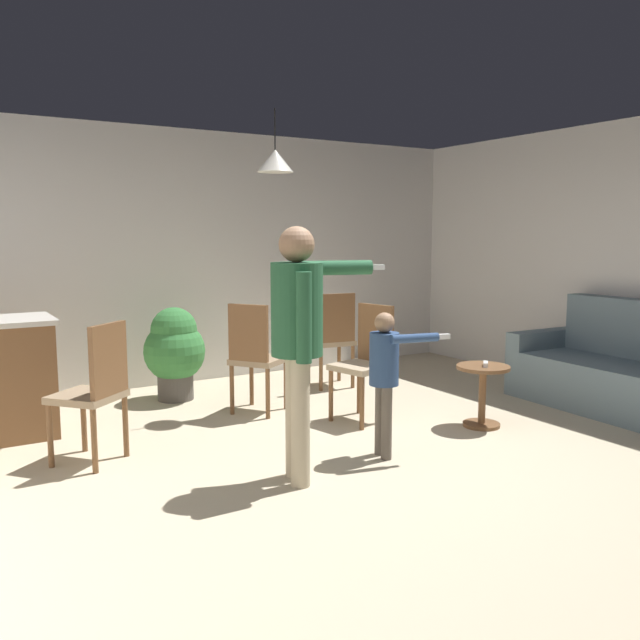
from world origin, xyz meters
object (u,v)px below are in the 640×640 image
dining_chair_near_wall (333,336)px  dining_chair_spare (96,387)px  side_table_by_couch (483,388)px  spare_remote_on_table (486,364)px  dining_chair_centre_back (367,358)px  person_adult (299,326)px  person_child (385,368)px  couch_floral (615,373)px  potted_plant_corner (174,349)px  dining_chair_by_counter (255,354)px

dining_chair_near_wall → dining_chair_spare: (-2.65, -1.09, 0.00)m
side_table_by_couch → dining_chair_spare: size_ratio=0.52×
side_table_by_couch → spare_remote_on_table: 0.21m
dining_chair_centre_back → person_adult: bearing=115.2°
side_table_by_couch → person_child: size_ratio=0.49×
side_table_by_couch → dining_chair_centre_back: dining_chair_centre_back is taller
person_child → dining_chair_spare: (-1.81, 0.94, -0.11)m
couch_floral → side_table_by_couch: couch_floral is taller
side_table_by_couch → dining_chair_centre_back: size_ratio=0.52×
person_child → dining_chair_spare: size_ratio=1.06×
side_table_by_couch → dining_chair_spare: (-2.96, 0.76, 0.22)m
dining_chair_near_wall → spare_remote_on_table: dining_chair_near_wall is taller
person_adult → dining_chair_near_wall: 2.71m
dining_chair_centre_back → couch_floral: bearing=-125.4°
spare_remote_on_table → dining_chair_centre_back: bearing=135.1°
dining_chair_near_wall → potted_plant_corner: size_ratio=1.10×
person_child → dining_chair_near_wall: person_child is taller
couch_floral → dining_chair_centre_back: same height
couch_floral → dining_chair_centre_back: (-2.17, 0.89, 0.21)m
dining_chair_spare → spare_remote_on_table: (2.96, -0.79, -0.01)m
side_table_by_couch → person_adult: 2.05m
couch_floral → person_child: bearing=91.6°
person_child → dining_chair_centre_back: person_child is taller
dining_chair_near_wall → couch_floral: bearing=-40.1°
potted_plant_corner → spare_remote_on_table: potted_plant_corner is taller
dining_chair_centre_back → dining_chair_spare: same height
side_table_by_couch → dining_chair_by_counter: 1.99m
side_table_by_couch → dining_chair_near_wall: 1.89m
couch_floral → potted_plant_corner: couch_floral is taller
couch_floral → side_table_by_couch: (-1.46, 0.21, -0.00)m
spare_remote_on_table → person_child: bearing=-172.3°
couch_floral → spare_remote_on_table: (-1.47, 0.18, 0.21)m
dining_chair_near_wall → dining_chair_centre_back: 1.24m
side_table_by_couch → potted_plant_corner: potted_plant_corner is taller
person_adult → dining_chair_centre_back: (1.20, 0.95, -0.48)m
dining_chair_by_counter → dining_chair_spare: 1.62m
dining_chair_by_counter → potted_plant_corner: 0.97m
person_child → dining_chair_spare: bearing=-105.4°
person_child → spare_remote_on_table: bearing=109.9°
person_adult → dining_chair_spare: 1.55m
person_child → spare_remote_on_table: size_ratio=8.13×
dining_chair_by_counter → person_child: bearing=-24.8°
person_adult → dining_chair_near_wall: person_adult is taller
dining_chair_spare → dining_chair_centre_back: bearing=-43.0°
dining_chair_centre_back → potted_plant_corner: dining_chair_centre_back is taller
person_child → dining_chair_near_wall: 2.21m
side_table_by_couch → spare_remote_on_table: size_ratio=4.00×
couch_floral → dining_chair_centre_back: 2.35m
dining_chair_near_wall → dining_chair_spare: bearing=-148.3°
person_adult → person_child: 0.85m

